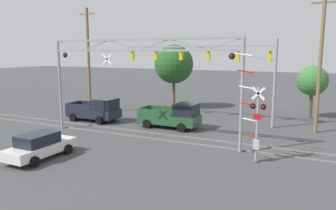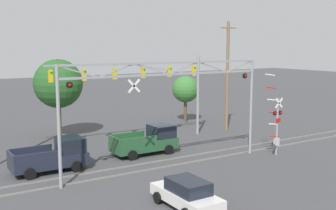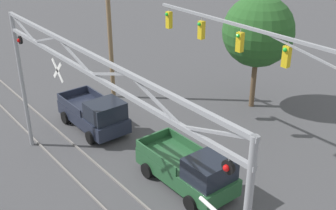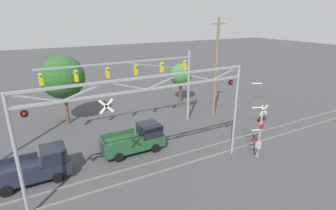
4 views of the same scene
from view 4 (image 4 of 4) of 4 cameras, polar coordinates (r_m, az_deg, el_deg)
rail_track_near at (r=18.88m, az=-4.47°, el=-15.10°), size 80.00×0.08×0.10m
rail_track_far at (r=19.99m, az=-6.22°, el=-13.04°), size 80.00×0.08×0.10m
crossing_gantry at (r=16.28m, az=-4.58°, el=-0.09°), size 14.96×0.26×7.16m
crossing_signal_mast at (r=21.16m, az=19.22°, el=-5.50°), size 1.81×0.35×6.20m
traffic_signal_span at (r=24.65m, az=-4.20°, el=6.53°), size 14.18×0.39×7.30m
pickup_truck_lead at (r=21.76m, az=-6.87°, el=-7.45°), size 4.99×2.32×2.12m
pickup_truck_following at (r=20.09m, az=-26.72°, el=-11.90°), size 4.84×2.32×2.12m
utility_pole_right at (r=28.45m, az=10.43°, el=7.98°), size 1.80×0.28×10.41m
background_tree_beyond_span at (r=33.24m, az=2.80°, el=6.61°), size 2.84×2.84×4.98m
background_tree_far_left_verge at (r=27.73m, az=-21.96°, el=5.64°), size 4.28×4.28×7.03m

